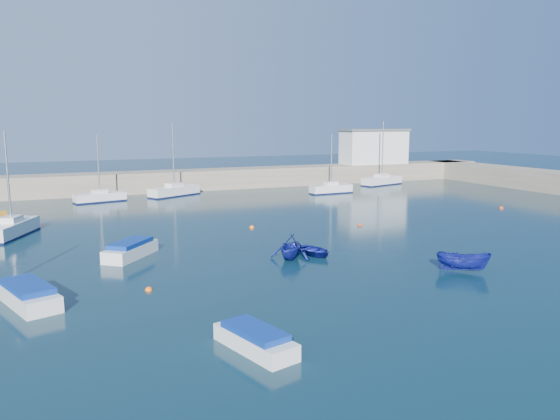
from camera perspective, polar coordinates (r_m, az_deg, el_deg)
name	(u,v)px	position (r m, az deg, el deg)	size (l,w,h in m)	color
ground	(370,283)	(31.20, 9.43, -7.57)	(220.00, 220.00, 0.00)	#0B2633
back_wall	(180,180)	(73.28, -10.40, 3.06)	(96.00, 4.50, 2.60)	gray
right_arm	(513,177)	(83.38, 23.15, 3.20)	(4.50, 32.00, 2.60)	gray
harbor_office	(374,147)	(84.90, 9.78, 6.47)	(10.00, 4.00, 5.00)	silver
sailboat_3	(12,228)	(47.89, -26.22, -1.74)	(4.03, 6.32, 8.21)	silver
sailboat_5	(100,197)	(64.77, -18.29, 1.30)	(5.86, 2.89, 7.50)	silver
sailboat_6	(174,191)	(67.81, -10.99, 1.99)	(6.86, 4.97, 8.94)	silver
sailboat_7	(331,189)	(69.27, 5.35, 2.24)	(5.62, 1.85, 7.44)	silver
sailboat_8	(382,180)	(79.72, 10.58, 3.05)	(7.12, 3.88, 9.01)	silver
motorboat_0	(28,294)	(29.97, -24.87, -8.00)	(3.19, 5.17, 1.09)	silver
motorboat_1	(131,250)	(37.75, -15.34, -4.01)	(4.14, 4.56, 1.12)	silver
motorboat_3	(255,339)	(22.16, -2.62, -13.36)	(2.39, 4.19, 0.93)	silver
dinghy_center	(314,251)	(37.12, 3.58, -4.26)	(2.13, 2.98, 0.62)	navy
dinghy_left	(291,247)	(35.97, 1.14, -3.85)	(2.67, 3.10, 1.63)	navy
dinghy_right	(463,262)	(34.80, 18.61, -5.14)	(1.18, 3.15, 1.22)	navy
buoy_0	(149,290)	(30.38, -13.55, -8.17)	(0.41, 0.41, 0.41)	#FF620D
buoy_1	(360,226)	(48.08, 8.32, -1.61)	(0.39, 0.39, 0.39)	#C73B0E
buoy_3	(252,228)	(46.57, -2.96, -1.88)	(0.44, 0.44, 0.44)	#FF620D
buoy_4	(501,208)	(61.47, 22.12, 0.15)	(0.48, 0.48, 0.48)	#C73B0E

